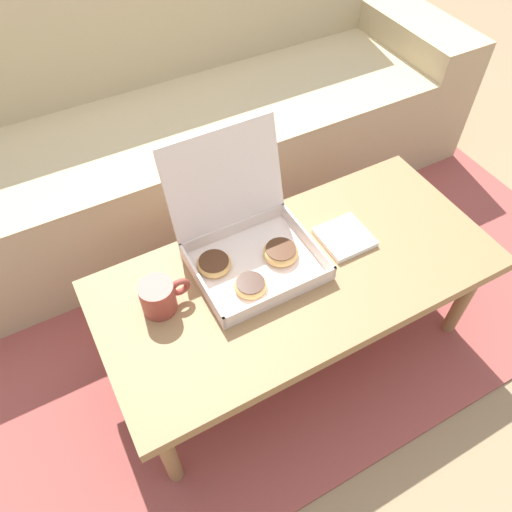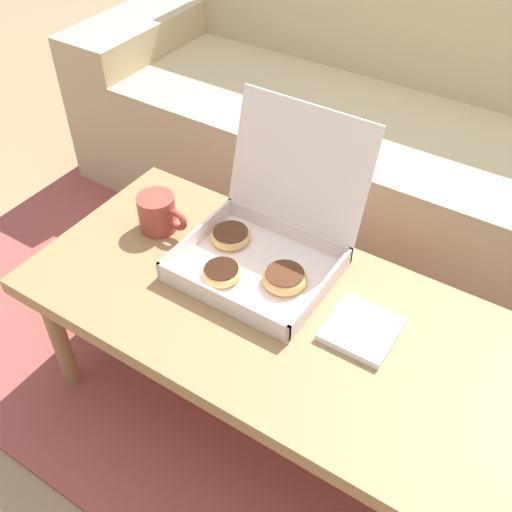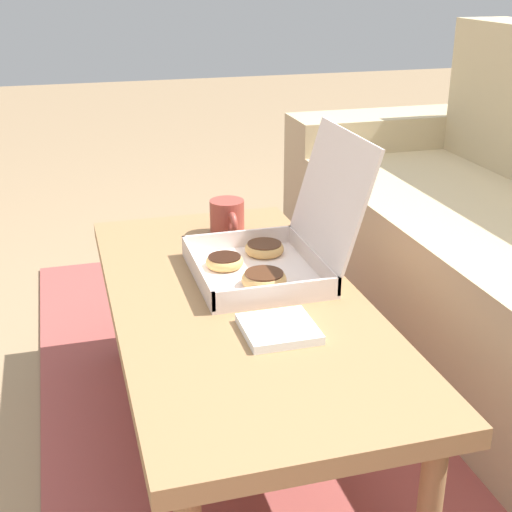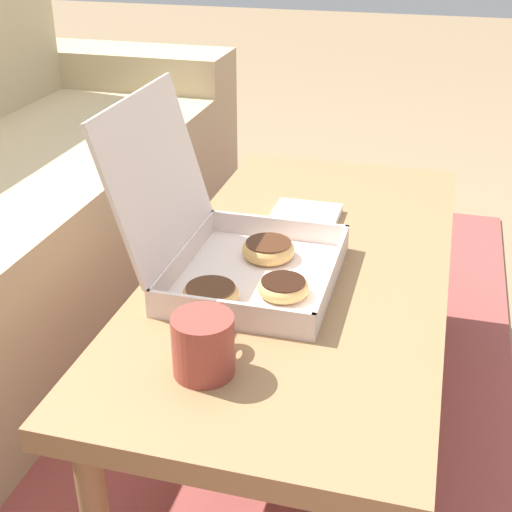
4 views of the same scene
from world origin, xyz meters
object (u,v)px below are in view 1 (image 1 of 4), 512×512
couch (177,128)px  pastry_box (246,243)px  coffee_table (298,280)px  coffee_mug (159,297)px

couch → pastry_box: bearing=-97.5°
couch → coffee_table: couch is taller
coffee_table → pastry_box: pastry_box is taller
coffee_table → couch: bearing=90.0°
couch → pastry_box: couch is taller
coffee_table → pastry_box: 0.19m
couch → coffee_mug: (-0.39, -0.85, 0.14)m
coffee_table → pastry_box: (-0.11, 0.12, 0.10)m
pastry_box → coffee_mug: size_ratio=2.68×
pastry_box → coffee_mug: pastry_box is taller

